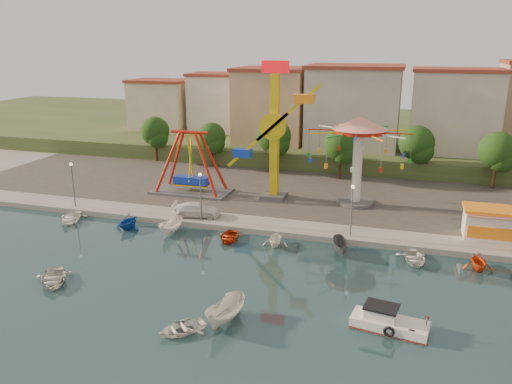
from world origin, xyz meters
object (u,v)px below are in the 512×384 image
at_px(kamikaze_tower, 277,136).
at_px(skiff, 226,312).
at_px(wave_swinger, 359,141).
at_px(cabin_motorboat, 388,323).
at_px(rowboat_a, 53,279).
at_px(pirate_ship_ride, 191,164).
at_px(van, 197,210).

relative_size(kamikaze_tower, skiff, 3.74).
xyz_separation_m(wave_swinger, skiff, (-5.98, -28.38, -7.34)).
bearing_deg(cabin_motorboat, wave_swinger, 109.66).
height_order(rowboat_a, skiff, skiff).
distance_m(pirate_ship_ride, skiff, 30.97).
relative_size(kamikaze_tower, rowboat_a, 3.99).
height_order(kamikaze_tower, cabin_motorboat, kamikaze_tower).
relative_size(pirate_ship_ride, van, 1.91).
distance_m(wave_swinger, cabin_motorboat, 27.47).
height_order(kamikaze_tower, skiff, kamikaze_tower).
bearing_deg(pirate_ship_ride, van, -62.45).
height_order(wave_swinger, skiff, wave_swinger).
height_order(pirate_ship_ride, skiff, pirate_ship_ride).
bearing_deg(skiff, wave_swinger, 89.49).
relative_size(rowboat_a, skiff, 0.94).
relative_size(pirate_ship_ride, cabin_motorboat, 1.84).
bearing_deg(wave_swinger, rowboat_a, -128.99).
height_order(pirate_ship_ride, rowboat_a, pirate_ship_ride).
distance_m(pirate_ship_ride, kamikaze_tower, 11.82).
height_order(kamikaze_tower, van, kamikaze_tower).
bearing_deg(kamikaze_tower, skiff, -82.69).
bearing_deg(pirate_ship_ride, skiff, -61.57).
xyz_separation_m(kamikaze_tower, van, (-6.78, -8.89, -7.08)).
xyz_separation_m(cabin_motorboat, skiff, (-10.99, -2.49, 0.36)).
height_order(pirate_ship_ride, kamikaze_tower, kamikaze_tower).
bearing_deg(pirate_ship_ride, wave_swinger, 3.66).
bearing_deg(kamikaze_tower, wave_swinger, 4.26).
height_order(pirate_ship_ride, van, pirate_ship_ride).
xyz_separation_m(pirate_ship_ride, wave_swinger, (20.63, 1.32, 3.80)).
xyz_separation_m(kamikaze_tower, rowboat_a, (-12.18, -26.12, -8.01)).
xyz_separation_m(pirate_ship_ride, cabin_motorboat, (25.64, -24.57, -3.91)).
distance_m(cabin_motorboat, rowboat_a, 26.75).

